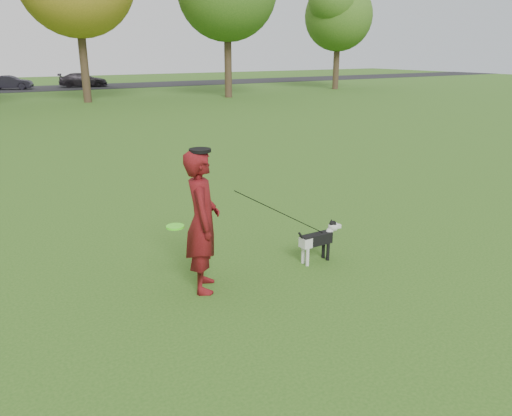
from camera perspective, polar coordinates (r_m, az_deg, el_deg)
ground at (r=7.14m, az=0.14°, el=-8.13°), size 120.00×120.00×0.00m
man at (r=6.56m, az=-6.15°, el=-1.55°), size 0.71×0.83×1.92m
dog at (r=7.64m, az=7.26°, el=-3.38°), size 0.82×0.16×0.62m
car_mid at (r=45.78m, az=-26.28°, el=12.74°), size 3.51×2.19×1.09m
car_right at (r=46.69m, az=-19.16°, el=13.66°), size 4.26×2.49×1.16m
man_held_items at (r=7.00m, az=2.00°, el=-0.17°), size 2.54×0.32×1.51m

